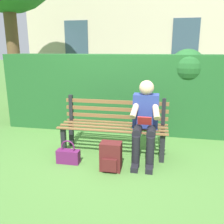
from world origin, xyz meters
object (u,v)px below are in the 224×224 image
person_seated (145,119)px  backpack (111,157)px  park_bench (114,125)px  handbag (68,156)px

person_seated → backpack: (0.43, 0.46, -0.44)m
park_bench → backpack: park_bench is taller
park_bench → handbag: park_bench is taller
backpack → park_bench: bearing=-83.4°
person_seated → backpack: size_ratio=2.95×
park_bench → person_seated: person_seated is taller
person_seated → backpack: bearing=46.9°
backpack → handbag: backpack is taller
person_seated → park_bench: bearing=-19.7°
park_bench → handbag: size_ratio=4.78×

